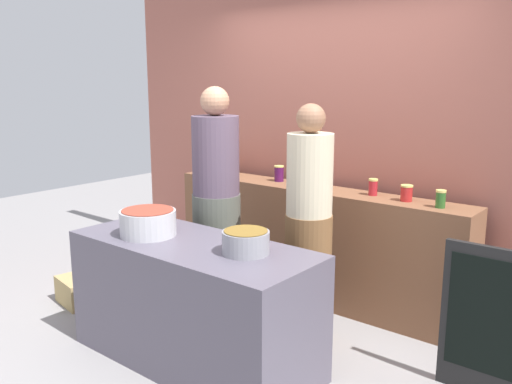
{
  "coord_description": "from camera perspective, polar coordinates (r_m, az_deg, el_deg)",
  "views": [
    {
      "loc": [
        2.41,
        -2.62,
        1.85
      ],
      "look_at": [
        0.0,
        0.35,
        1.05
      ],
      "focal_mm": 37.93,
      "sensor_mm": 36.0,
      "label": 1
    }
  ],
  "objects": [
    {
      "name": "preserve_jar_7",
      "position": [
        4.0,
        18.9,
        -0.68
      ],
      "size": [
        0.07,
        0.07,
        0.13
      ],
      "color": "#2B5E24",
      "rests_on": "display_shelf"
    },
    {
      "name": "chalkboard_sign",
      "position": [
        3.49,
        23.52,
        -12.59
      ],
      "size": [
        0.58,
        0.04,
        0.92
      ],
      "color": "black",
      "rests_on": "ground"
    },
    {
      "name": "ground",
      "position": [
        4.01,
        -3.27,
        -15.66
      ],
      "size": [
        12.0,
        12.0,
        0.0
      ],
      "primitive_type": "plane",
      "color": "gray"
    },
    {
      "name": "preserve_jar_6",
      "position": [
        4.14,
        15.59,
        -0.11
      ],
      "size": [
        0.09,
        0.09,
        0.12
      ],
      "color": "#B12323",
      "rests_on": "display_shelf"
    },
    {
      "name": "cook_with_tongs",
      "position": [
        4.22,
        -4.18,
        -2.38
      ],
      "size": [
        0.38,
        0.38,
        1.8
      ],
      "color": "#51554C",
      "rests_on": "ground"
    },
    {
      "name": "preserve_jar_5",
      "position": [
        4.29,
        12.25,
        0.52
      ],
      "size": [
        0.07,
        0.07,
        0.13
      ],
      "color": "#A82028",
      "rests_on": "display_shelf"
    },
    {
      "name": "preserve_jar_4",
      "position": [
        4.54,
        4.69,
        1.24
      ],
      "size": [
        0.08,
        0.08,
        0.11
      ],
      "color": "#B62B28",
      "rests_on": "display_shelf"
    },
    {
      "name": "cook_in_cap",
      "position": [
        3.82,
        5.56,
        -4.62
      ],
      "size": [
        0.33,
        0.33,
        1.69
      ],
      "color": "brown",
      "rests_on": "ground"
    },
    {
      "name": "cooking_pot_center",
      "position": [
        3.25,
        -1.09,
        -5.3
      ],
      "size": [
        0.29,
        0.29,
        0.14
      ],
      "color": "gray",
      "rests_on": "prep_table"
    },
    {
      "name": "preserve_jar_2",
      "position": [
        5.01,
        -3.15,
        2.27
      ],
      "size": [
        0.08,
        0.08,
        0.11
      ],
      "color": "#8F4D17",
      "rests_on": "display_shelf"
    },
    {
      "name": "preserve_jar_3",
      "position": [
        4.77,
        2.44,
        1.97
      ],
      "size": [
        0.09,
        0.09,
        0.14
      ],
      "color": "#471346",
      "rests_on": "display_shelf"
    },
    {
      "name": "bread_crate",
      "position": [
        4.85,
        -17.94,
        -9.79
      ],
      "size": [
        0.42,
        0.38,
        0.22
      ],
      "primitive_type": "cube",
      "rotation": [
        0.0,
        0.0,
        -0.18
      ],
      "color": "tan",
      "rests_on": "ground"
    },
    {
      "name": "prep_table",
      "position": [
        3.64,
        -6.59,
        -11.53
      ],
      "size": [
        1.7,
        0.7,
        0.82
      ],
      "primitive_type": "cube",
      "color": "#554F5E",
      "rests_on": "ground"
    },
    {
      "name": "storefront_wall",
      "position": [
        4.74,
        8.47,
        7.46
      ],
      "size": [
        4.8,
        0.12,
        3.0
      ],
      "primitive_type": "cube",
      "color": "#A35C4E",
      "rests_on": "ground"
    },
    {
      "name": "preserve_jar_1",
      "position": [
        5.14,
        -3.58,
        2.61
      ],
      "size": [
        0.08,
        0.08,
        0.13
      ],
      "color": "maroon",
      "rests_on": "display_shelf"
    },
    {
      "name": "preserve_jar_0",
      "position": [
        5.15,
        -4.96,
        2.63
      ],
      "size": [
        0.09,
        0.09,
        0.13
      ],
      "color": "gold",
      "rests_on": "display_shelf"
    },
    {
      "name": "cooking_pot_left",
      "position": [
        3.69,
        -11.32,
        -3.19
      ],
      "size": [
        0.37,
        0.37,
        0.18
      ],
      "color": "#B7B7BC",
      "rests_on": "prep_table"
    },
    {
      "name": "display_shelf",
      "position": [
        4.64,
        5.87,
        -5.39
      ],
      "size": [
        2.7,
        0.36,
        0.96
      ],
      "primitive_type": "cube",
      "color": "brown",
      "rests_on": "ground"
    }
  ]
}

